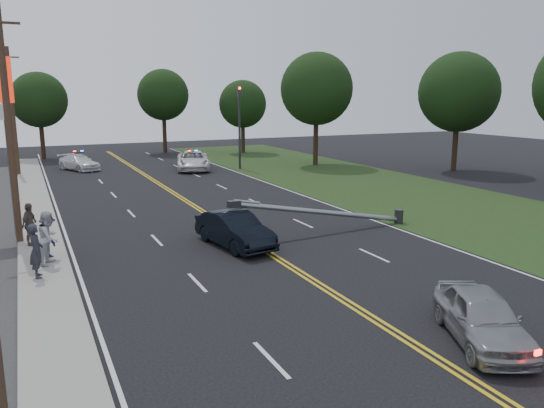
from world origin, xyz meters
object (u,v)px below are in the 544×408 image
traffic_signal (239,120)px  bystander_a (36,251)px  emergency_b (79,163)px  utility_pole_far (13,111)px  fallen_streetlight (332,213)px  utility_pole_mid (9,126)px  bystander_d (29,224)px  bystander_b (49,238)px  bystander_c (48,236)px  crashed_sedan (235,230)px  emergency_a (193,161)px  waiting_sedan (482,317)px

traffic_signal → bystander_a: (-16.94, -23.40, -3.13)m
emergency_b → bystander_a: (-4.15, -28.53, 0.43)m
utility_pole_far → bystander_a: 27.71m
traffic_signal → bystander_a: 29.06m
fallen_streetlight → utility_pole_mid: (-13.39, 4.00, 4.17)m
bystander_d → utility_pole_mid: bearing=54.2°
emergency_b → bystander_b: bearing=-122.9°
utility_pole_mid → emergency_b: 24.01m
bystander_c → bystander_d: bystander_d is taller
bystander_c → utility_pole_mid: bearing=4.3°
crashed_sedan → bystander_c: size_ratio=2.70×
bystander_c → fallen_streetlight: bearing=-109.8°
fallen_streetlight → traffic_signal: bearing=79.4°
crashed_sedan → emergency_b: bearing=88.3°
emergency_a → utility_pole_mid: bearing=-109.9°
emergency_a → bystander_a: 27.85m
bystander_a → utility_pole_mid: bearing=6.5°
bystander_b → crashed_sedan: bearing=-66.7°
waiting_sedan → emergency_b: size_ratio=0.90×
utility_pole_mid → crashed_sedan: bearing=-27.8°
traffic_signal → utility_pole_far: size_ratio=0.70×
crashed_sedan → bystander_a: bearing=178.5°
crashed_sedan → bystander_d: 8.61m
fallen_streetlight → waiting_sedan: size_ratio=2.32×
utility_pole_mid → bystander_c: utility_pole_mid is taller
waiting_sedan → bystander_d: (-10.47, 14.53, 0.34)m
utility_pole_mid → emergency_a: size_ratio=1.73×
emergency_b → bystander_b: size_ratio=2.22×
waiting_sedan → bystander_b: bystander_b is taller
bystander_b → bystander_a: bearing=-171.7°
utility_pole_far → traffic_signal: bearing=-12.9°
traffic_signal → emergency_a: size_ratio=1.22×
utility_pole_mid → bystander_c: bearing=-70.6°
utility_pole_mid → utility_pole_far: (0.00, 22.00, 0.00)m
bystander_a → bystander_b: size_ratio=0.95×
emergency_b → bystander_b: 27.33m
crashed_sedan → bystander_d: size_ratio=2.49×
utility_pole_far → emergency_a: 14.57m
utility_pole_mid → bystander_d: 4.18m
bystander_a → crashed_sedan: bearing=-81.8°
utility_pole_mid → bystander_a: size_ratio=5.24×
fallen_streetlight → crashed_sedan: (-5.09, -0.37, -0.18)m
emergency_a → emergency_b: size_ratio=1.29×
bystander_c → traffic_signal: bearing=-53.2°
utility_pole_far → emergency_b: size_ratio=2.23×
utility_pole_far → bystander_c: utility_pole_far is taller
fallen_streetlight → emergency_a: bearing=89.4°
crashed_sedan → bystander_d: bearing=147.2°
bystander_d → bystander_c: bearing=-134.2°
emergency_b → bystander_d: bearing=-125.3°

